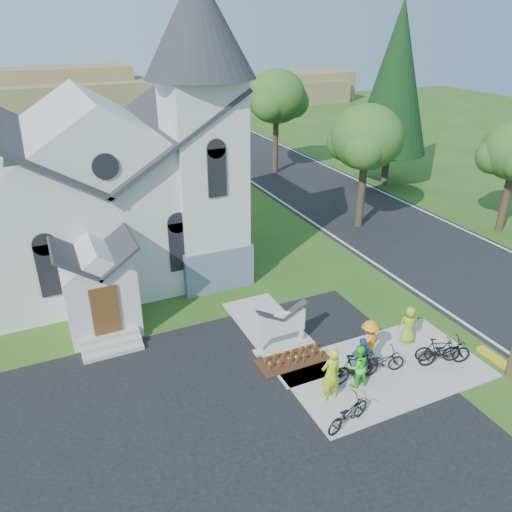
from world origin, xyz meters
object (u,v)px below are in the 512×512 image
church_sign (282,325)px  cyclist_3 (369,342)px  cyclist_0 (331,374)px  bike_0 (348,413)px  bike_1 (356,367)px  cyclist_1 (358,366)px  cyclist_2 (362,359)px  bike_3 (438,350)px  cyclist_4 (409,325)px  bike_4 (445,352)px  bike_2 (381,362)px

church_sign → cyclist_3: 3.17m
cyclist_0 → bike_0: size_ratio=1.11×
church_sign → cyclist_0: cyclist_0 is taller
bike_0 → cyclist_3: (2.37, 2.27, 0.40)m
cyclist_0 → cyclist_3: (2.25, 1.05, -0.12)m
bike_0 → bike_1: bike_1 is taller
cyclist_1 → bike_1: bearing=-110.0°
cyclist_2 → cyclist_3: size_ratio=0.97×
bike_3 → cyclist_4: cyclist_4 is taller
bike_4 → cyclist_3: bearing=78.5°
cyclist_4 → cyclist_1: bearing=45.3°
bike_1 → cyclist_4: bearing=-69.1°
cyclist_1 → bike_4: size_ratio=0.81×
cyclist_0 → bike_0: 1.33m
cyclist_1 → bike_1: size_ratio=0.83×
bike_3 → cyclist_1: bearing=111.8°
cyclist_2 → cyclist_4: 3.10m
cyclist_3 → bike_4: bearing=133.3°
cyclist_0 → cyclist_4: (4.38, 1.45, -0.22)m
cyclist_1 → bike_1: cyclist_1 is taller
cyclist_2 → bike_2: 0.92m
bike_2 → church_sign: bearing=52.0°
cyclist_4 → bike_3: bearing=120.5°
cyclist_2 → bike_2: cyclist_2 is taller
bike_0 → bike_1: size_ratio=0.92×
cyclist_0 → cyclist_1: 1.20m
bike_0 → cyclist_4: cyclist_4 is taller
cyclist_0 → cyclist_2: cyclist_0 is taller
bike_1 → cyclist_4: size_ratio=1.25×
church_sign → bike_4: 5.83m
bike_2 → cyclist_2: bearing=101.3°
bike_3 → bike_1: bearing=108.1°
cyclist_2 → cyclist_4: cyclist_2 is taller
bike_0 → bike_2: bearing=-72.9°
cyclist_2 → cyclist_3: 1.02m
bike_1 → bike_2: bike_1 is taller
bike_1 → bike_4: 3.43m
cyclist_1 → bike_2: bearing=-166.0°
cyclist_1 → bike_3: cyclist_1 is taller
bike_0 → church_sign: bearing=-16.3°
cyclist_3 → bike_2: bearing=76.3°
cyclist_0 → bike_0: bearing=82.1°
cyclist_2 → cyclist_4: bearing=-147.2°
bike_4 → cyclist_0: bearing=103.4°
cyclist_2 → cyclist_4: size_ratio=1.09×
bike_0 → cyclist_2: bearing=-61.2°
cyclist_4 → bike_1: bearing=42.5°
cyclist_1 → cyclist_3: cyclist_3 is taller
cyclist_2 → cyclist_0: bearing=26.8°
bike_0 → cyclist_4: (4.50, 2.67, 0.30)m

